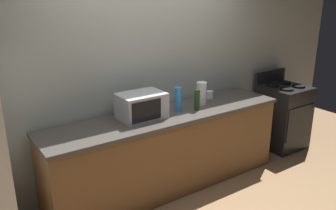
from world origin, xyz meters
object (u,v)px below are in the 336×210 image
at_px(bottle_wine, 197,100).
at_px(mug_white, 210,95).
at_px(paper_towel_roll, 201,93).
at_px(bottle_spray_cleaner, 178,99).
at_px(microwave, 142,106).
at_px(stove_range, 282,116).

bearing_deg(bottle_wine, mug_white, 31.57).
distance_m(paper_towel_roll, bottle_spray_cleaner, 0.36).
xyz_separation_m(paper_towel_roll, bottle_spray_cleaner, (-0.35, -0.03, 0.00)).
distance_m(paper_towel_roll, mug_white, 0.29).
bearing_deg(microwave, bottle_wine, -11.03).
bearing_deg(stove_range, mug_white, 172.00).
bearing_deg(bottle_spray_cleaner, microwave, 176.93).
relative_size(bottle_spray_cleaner, mug_white, 2.89).
bearing_deg(stove_range, bottle_wine, -177.31).
relative_size(microwave, bottle_spray_cleaner, 1.78).
height_order(stove_range, microwave, microwave).
relative_size(paper_towel_roll, bottle_spray_cleaner, 1.00).
relative_size(microwave, mug_white, 5.12).
xyz_separation_m(microwave, mug_white, (1.06, 0.13, -0.09)).
distance_m(microwave, mug_white, 1.07).
relative_size(stove_range, mug_white, 11.53).
bearing_deg(stove_range, microwave, 178.81).
bearing_deg(microwave, bottle_spray_cleaner, -3.07).
xyz_separation_m(bottle_spray_cleaner, mug_white, (0.60, 0.15, -0.09)).
bearing_deg(bottle_spray_cleaner, paper_towel_roll, 4.34).
relative_size(paper_towel_roll, mug_white, 2.88).
height_order(microwave, bottle_wine, microwave).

